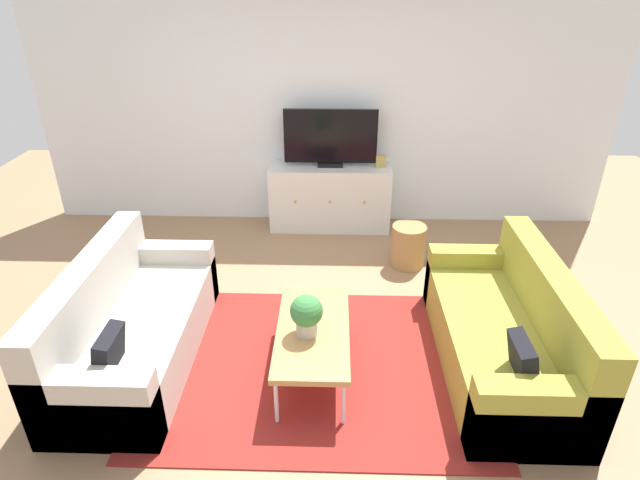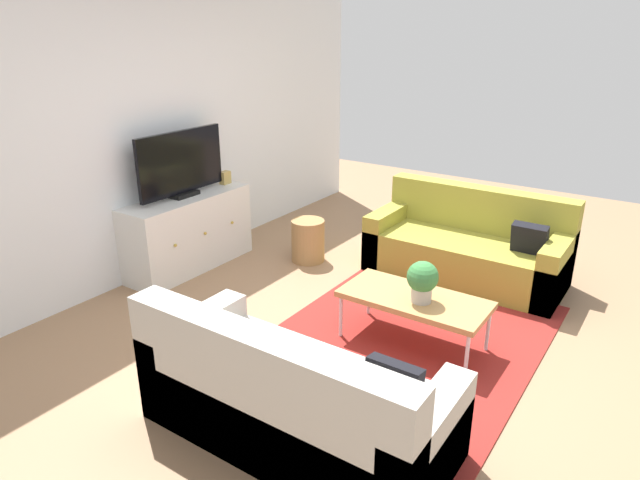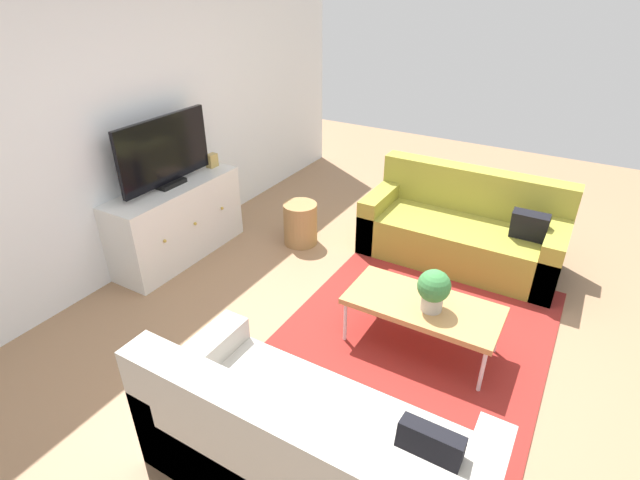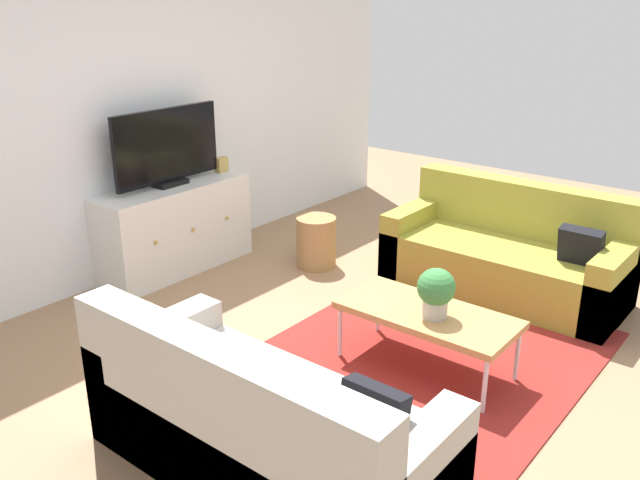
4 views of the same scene
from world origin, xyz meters
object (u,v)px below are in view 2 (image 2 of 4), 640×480
Objects in this scene: coffee_table at (414,300)px; flat_screen_tv at (181,164)px; wicker_basket at (308,240)px; couch_right_side at (469,248)px; couch_left_side at (289,404)px; potted_plant at (422,280)px; tv_console at (189,232)px; mantel_clock at (225,178)px.

coffee_table is 2.59m from flat_screen_tv.
coffee_table is 1.84m from wicker_basket.
flat_screen_tv is 2.33× the size of wicker_basket.
flat_screen_tv is at bearing 119.76° from couch_right_side.
couch_left_side and couch_right_side have the same top height.
potted_plant is (1.37, -0.18, 0.30)m from couch_left_side.
tv_console is at bearing 119.97° from couch_right_side.
potted_plant is at bearing -120.13° from coffee_table.
couch_right_side is at bearing -60.03° from tv_console.
couch_left_side is 2.81m from tv_console.
tv_console is 1.34× the size of flat_screen_tv.
couch_left_side is 2.93m from flat_screen_tv.
couch_left_side is at bearing -146.96° from wicker_basket.
flat_screen_tv reaches higher than coffee_table.
flat_screen_tv reaches higher than mantel_clock.
flat_screen_tv reaches higher than tv_console.
flat_screen_tv is at bearing 131.56° from wicker_basket.
flat_screen_tv is (0.13, 2.57, 0.48)m from potted_plant.
couch_right_side is at bearing -60.24° from flat_screen_tv.
potted_plant is (-0.04, -0.07, 0.20)m from coffee_table.
mantel_clock is at bearing 74.85° from potted_plant.
wicker_basket is at bearing 110.92° from couch_right_side.
tv_console is 10.45× the size of mantel_clock.
couch_left_side reaches higher than tv_console.
wicker_basket is at bearing 60.93° from potted_plant.
flat_screen_tv reaches higher than potted_plant.
potted_plant is at bearing -105.15° from mantel_clock.
mantel_clock reaches higher than coffee_table.
coffee_table is at bearing -92.11° from tv_console.
couch_left_side reaches higher than potted_plant.
couch_right_side is at bearing 6.72° from potted_plant.
flat_screen_tv is 7.81× the size of mantel_clock.
coffee_table is 3.51× the size of potted_plant.
mantel_clock reaches higher than couch_left_side.
couch_left_side is at bearing -130.94° from mantel_clock.
couch_left_side reaches higher than coffee_table.
couch_right_side is 1.54m from potted_plant.
couch_right_side reaches higher than tv_console.
coffee_table is 1.08× the size of flat_screen_tv.
couch_right_side is 2.74m from tv_console.
couch_right_side is 1.47m from coffee_table.
couch_left_side is 4.15× the size of wicker_basket.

